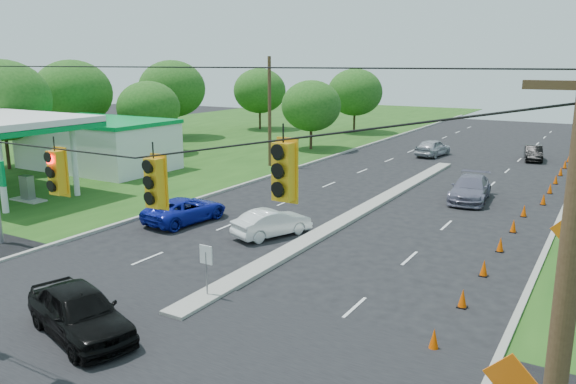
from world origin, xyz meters
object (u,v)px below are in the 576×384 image
Objects in this scene: white_sedan at (272,223)px; blue_pickup at (185,210)px; gas_station at (82,140)px; black_sedan at (80,312)px.

blue_pickup is at bearing 24.54° from white_sedan.
gas_station is at bearing 5.16° from white_sedan.
white_sedan is at bearing 19.06° from black_sedan.
blue_pickup is (16.18, -6.77, -1.90)m from gas_station.
black_sedan reaches higher than white_sedan.
gas_station is at bearing 66.86° from black_sedan.
gas_station is 4.05× the size of black_sedan.
white_sedan is (-0.43, 12.06, -0.15)m from black_sedan.
black_sedan is 12.07m from white_sedan.
black_sedan is at bearing -40.14° from gas_station.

